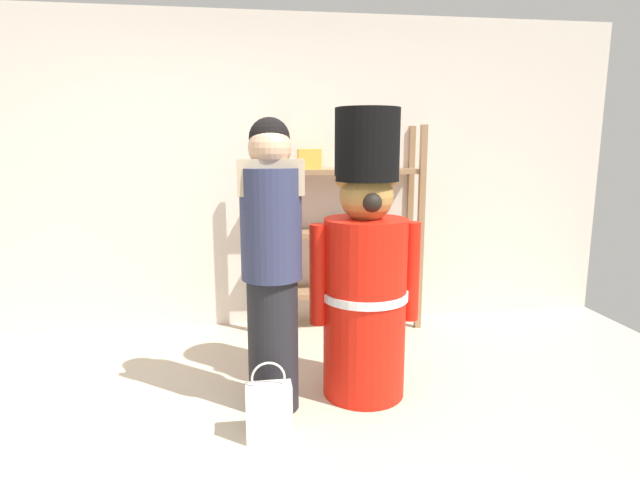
# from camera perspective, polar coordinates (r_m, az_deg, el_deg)

# --- Properties ---
(ground_plane) EXTENTS (6.40, 6.40, 0.00)m
(ground_plane) POSITION_cam_1_polar(r_m,az_deg,el_deg) (2.71, -7.01, -24.36)
(ground_plane) COLOR beige
(back_wall) EXTENTS (6.40, 0.12, 2.60)m
(back_wall) POSITION_cam_1_polar(r_m,az_deg,el_deg) (4.43, -8.01, 7.24)
(back_wall) COLOR silver
(back_wall) RESTS_ON ground_plane
(merchandise_shelf) EXTENTS (1.31, 0.35, 1.70)m
(merchandise_shelf) POSITION_cam_1_polar(r_m,az_deg,el_deg) (4.33, 2.42, 1.46)
(merchandise_shelf) COLOR #93704C
(merchandise_shelf) RESTS_ON ground_plane
(teddy_bear_guard) EXTENTS (0.68, 0.53, 1.76)m
(teddy_bear_guard) POSITION_cam_1_polar(r_m,az_deg,el_deg) (3.14, 5.02, -3.73)
(teddy_bear_guard) COLOR red
(teddy_bear_guard) RESTS_ON ground_plane
(person_shopper) EXTENTS (0.36, 0.35, 1.70)m
(person_shopper) POSITION_cam_1_polar(r_m,az_deg,el_deg) (2.94, -5.36, -2.36)
(person_shopper) COLOR black
(person_shopper) RESTS_ON ground_plane
(shopping_bag) EXTENTS (0.24, 0.13, 0.43)m
(shopping_bag) POSITION_cam_1_polar(r_m,az_deg,el_deg) (2.89, -5.68, -18.28)
(shopping_bag) COLOR silver
(shopping_bag) RESTS_ON ground_plane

